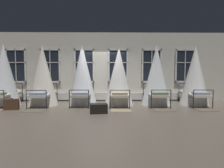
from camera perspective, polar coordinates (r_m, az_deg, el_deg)
name	(u,v)px	position (r m, az deg, el deg)	size (l,w,h in m)	color
ground	(100,105)	(9.35, -3.26, -5.83)	(26.45, 26.45, 0.00)	brown
back_wall_with_windows	(101,67)	(10.41, -3.05, 4.80)	(14.22, 0.10, 3.47)	beige
window_bank	(101,81)	(10.30, -3.06, 0.87)	(9.56, 0.10, 2.56)	black
cot_first	(4,75)	(10.30, -28.02, 2.18)	(1.32, 1.94, 2.79)	black
cot_second	(43,76)	(9.65, -18.89, 2.13)	(1.32, 1.93, 2.71)	black
cot_third	(82,76)	(9.32, -8.34, 2.37)	(1.32, 1.94, 2.75)	black
cot_fourth	(119,77)	(9.19, 1.92, 1.96)	(1.32, 1.92, 2.62)	black
cot_fifth	(156,76)	(9.45, 12.31, 2.22)	(1.32, 1.92, 2.71)	black
cot_sixth	(195,76)	(9.99, 22.25, 2.07)	(1.32, 1.94, 2.70)	black
rug_second	(34,111)	(8.57, -21.16, -7.04)	(0.80, 0.56, 0.01)	brown
rug_fourth	(121,110)	(8.07, 2.51, -7.44)	(0.80, 0.56, 0.01)	#8E7A5B
rug_fifth	(164,110)	(8.36, 14.40, -7.17)	(0.80, 0.56, 0.01)	brown
rug_sixth	(207,110)	(8.96, 25.08, -6.66)	(0.80, 0.56, 0.01)	brown
suitcase_dark	(11,104)	(9.11, -26.43, -5.14)	(0.58, 0.28, 0.47)	#472D1E
travel_trunk	(99,108)	(7.60, -3.77, -6.87)	(0.64, 0.40, 0.35)	black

